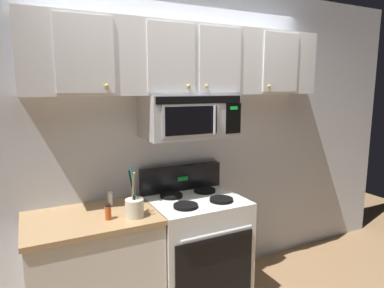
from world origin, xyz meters
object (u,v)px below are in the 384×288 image
object	(u,v)px
stove_range	(195,248)
spice_jar	(108,212)
salt_shaker	(110,199)
over_range_microwave	(189,116)
utensil_crock_cream	(134,207)

from	to	relation	value
stove_range	spice_jar	distance (m)	0.90
salt_shaker	over_range_microwave	bearing A→B (deg)	-3.14
stove_range	over_range_microwave	bearing A→B (deg)	90.14
salt_shaker	spice_jar	bearing A→B (deg)	-106.07
stove_range	salt_shaker	distance (m)	0.84
over_range_microwave	salt_shaker	distance (m)	0.91
over_range_microwave	salt_shaker	world-z (taller)	over_range_microwave
salt_shaker	utensil_crock_cream	bearing A→B (deg)	-72.30
salt_shaker	spice_jar	distance (m)	0.28
utensil_crock_cream	salt_shaker	bearing A→B (deg)	107.70
stove_range	salt_shaker	bearing A→B (deg)	167.09
salt_shaker	spice_jar	xyz separation A→B (m)	(-0.08, -0.27, -0.00)
utensil_crock_cream	spice_jar	bearing A→B (deg)	167.51
over_range_microwave	salt_shaker	xyz separation A→B (m)	(-0.67, 0.04, -0.62)
stove_range	salt_shaker	world-z (taller)	stove_range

